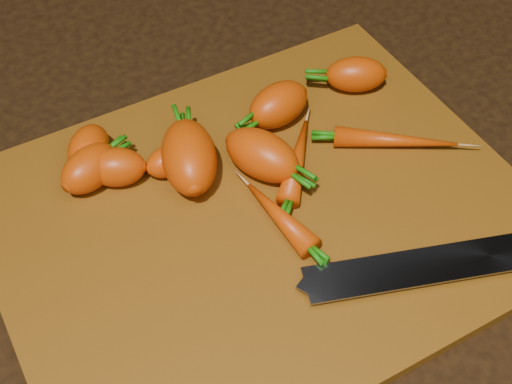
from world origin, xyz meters
TOP-DOWN VIEW (x-y plane):
  - ground at (0.00, 0.00)m, footprint 2.00×2.00m
  - cutting_board at (0.00, 0.00)m, footprint 0.50×0.40m
  - carrot_0 at (-0.13, 0.11)m, footprint 0.08×0.06m
  - carrot_1 at (-0.10, 0.10)m, footprint 0.07×0.06m
  - carrot_2 at (0.03, 0.04)m, footprint 0.08×0.09m
  - carrot_3 at (-0.04, 0.07)m, footprint 0.08×0.10m
  - carrot_4 at (0.08, 0.10)m, footprint 0.08×0.06m
  - carrot_5 at (-0.05, 0.09)m, footprint 0.05×0.03m
  - carrot_6 at (0.18, 0.10)m, footprint 0.08×0.07m
  - carrot_7 at (0.06, 0.03)m, footprint 0.09×0.10m
  - carrot_8 at (0.16, 0.01)m, footprint 0.12×0.09m
  - carrot_9 at (0.01, -0.02)m, footprint 0.04×0.10m
  - carrot_10 at (-0.12, 0.14)m, footprint 0.07×0.07m
  - knife at (0.11, -0.14)m, footprint 0.34×0.14m

SIDE VIEW (x-z plane):
  - ground at x=0.00m, z-range -0.01..0.00m
  - cutting_board at x=0.00m, z-range 0.00..0.01m
  - knife at x=0.11m, z-range 0.01..0.03m
  - carrot_8 at x=0.16m, z-range 0.01..0.03m
  - carrot_7 at x=0.06m, z-range 0.01..0.04m
  - carrot_9 at x=0.01m, z-range 0.01..0.04m
  - carrot_5 at x=-0.05m, z-range 0.01..0.04m
  - carrot_1 at x=-0.10m, z-range 0.01..0.05m
  - carrot_10 at x=-0.12m, z-range 0.01..0.05m
  - carrot_6 at x=0.18m, z-range 0.01..0.05m
  - carrot_0 at x=-0.13m, z-range 0.01..0.05m
  - carrot_4 at x=0.08m, z-range 0.01..0.06m
  - carrot_2 at x=0.03m, z-range 0.01..0.06m
  - carrot_3 at x=-0.04m, z-range 0.01..0.07m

